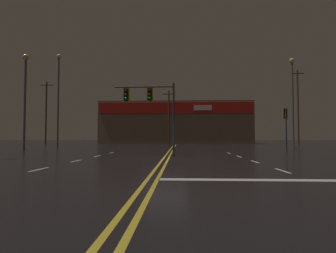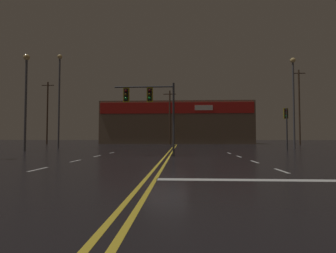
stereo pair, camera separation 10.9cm
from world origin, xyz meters
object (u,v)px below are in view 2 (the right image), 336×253
(traffic_signal_corner_northeast, at_px, (286,119))
(streetlight_near_right, at_px, (26,88))
(streetlight_far_right, at_px, (293,91))
(streetlight_near_left, at_px, (59,89))
(traffic_signal_median, at_px, (148,101))

(traffic_signal_corner_northeast, xyz_separation_m, streetlight_near_right, (-23.94, -1.80, 2.80))
(streetlight_near_right, bearing_deg, streetlight_far_right, 13.17)
(streetlight_near_left, height_order, streetlight_far_right, streetlight_near_left)
(traffic_signal_median, distance_m, streetlight_near_right, 13.29)
(traffic_signal_corner_northeast, height_order, streetlight_near_right, streetlight_near_right)
(traffic_signal_median, distance_m, streetlight_near_left, 17.80)
(traffic_signal_median, height_order, streetlight_far_right, streetlight_far_right)
(streetlight_near_left, xyz_separation_m, streetlight_near_right, (0.27, -7.06, -1.22))
(streetlight_far_right, bearing_deg, streetlight_near_left, 178.15)
(traffic_signal_corner_northeast, relative_size, streetlight_near_left, 0.36)
(traffic_signal_corner_northeast, distance_m, streetlight_near_left, 25.10)
(traffic_signal_corner_northeast, distance_m, streetlight_near_right, 24.17)
(streetlight_near_left, distance_m, streetlight_far_right, 26.79)
(traffic_signal_median, bearing_deg, traffic_signal_corner_northeast, 31.27)
(traffic_signal_median, relative_size, streetlight_far_right, 0.49)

